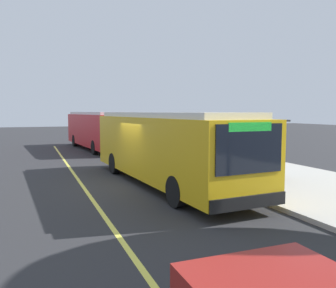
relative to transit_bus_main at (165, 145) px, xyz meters
name	(u,v)px	position (x,y,z in m)	size (l,w,h in m)	color
ground_plane	(138,184)	(-0.45, -1.01, -1.62)	(120.00, 120.00, 0.00)	#2B2B2D
sidewalk_curb	(260,173)	(-0.45, 4.99, -1.54)	(44.00, 6.40, 0.15)	#B7B2A8
lane_stripe_center	(84,188)	(-0.45, -3.21, -1.61)	(36.00, 0.14, 0.01)	#E0D64C
transit_bus_main	(165,145)	(0.00, 0.00, 0.00)	(11.12, 3.29, 2.95)	gold
transit_bus_second	(98,129)	(-14.54, -0.11, 0.00)	(10.90, 3.52, 2.95)	red
bus_shelter	(255,135)	(-0.33, 4.58, 0.30)	(2.90, 1.60, 2.48)	#333338
waiting_bench	(260,163)	(-0.04, 4.69, -0.98)	(1.60, 0.48, 0.95)	brown
route_sign_post	(257,141)	(3.02, 2.32, 0.34)	(0.44, 0.08, 2.80)	#333338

